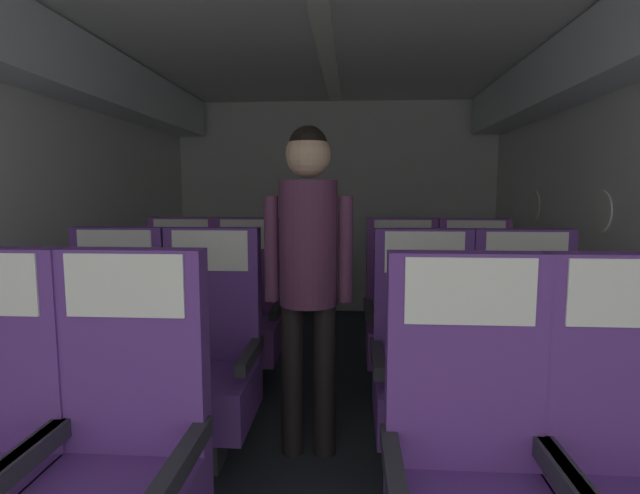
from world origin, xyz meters
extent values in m
cube|color=#23282D|center=(0.00, 2.74, -0.01)|extent=(3.67, 5.88, 0.02)
cube|color=silver|center=(-1.74, 2.74, 1.15)|extent=(0.08, 5.48, 2.30)
cube|color=silver|center=(0.00, 5.50, 1.15)|extent=(3.55, 0.06, 2.30)
cube|color=silver|center=(-1.55, 2.74, 2.08)|extent=(0.30, 5.26, 0.36)
cube|color=silver|center=(1.55, 2.74, 2.08)|extent=(0.30, 5.26, 0.36)
cube|color=white|center=(0.00, 2.74, 2.26)|extent=(0.12, 4.93, 0.02)
cylinder|color=white|center=(1.69, 3.29, 1.19)|extent=(0.01, 0.26, 0.26)
cylinder|color=white|center=(1.69, 4.39, 1.19)|extent=(0.01, 0.26, 0.26)
cube|color=#28282D|center=(-0.76, 1.49, 0.56)|extent=(0.05, 0.43, 0.06)
cube|color=#5B3384|center=(-0.52, 1.71, 0.80)|extent=(0.47, 0.09, 0.67)
cube|color=#28282D|center=(-0.30, 1.50, 0.56)|extent=(0.05, 0.43, 0.06)
cube|color=#28282D|center=(-0.75, 1.50, 0.56)|extent=(0.05, 0.43, 0.06)
cube|color=silver|center=(-0.52, 1.66, 1.03)|extent=(0.38, 0.01, 0.20)
cube|color=#5B3384|center=(0.99, 1.70, 0.80)|extent=(0.47, 0.09, 0.67)
cube|color=#28282D|center=(0.77, 1.49, 0.56)|extent=(0.05, 0.43, 0.06)
cube|color=silver|center=(0.99, 1.65, 1.03)|extent=(0.38, 0.01, 0.20)
cube|color=#5B3384|center=(0.53, 1.69, 0.80)|extent=(0.47, 0.09, 0.67)
cube|color=#28282D|center=(0.75, 1.49, 0.56)|extent=(0.05, 0.43, 0.06)
cube|color=#28282D|center=(0.30, 1.49, 0.56)|extent=(0.05, 0.43, 0.06)
cube|color=silver|center=(0.53, 1.64, 1.03)|extent=(0.38, 0.01, 0.20)
cube|color=#38383D|center=(-1.00, 2.39, 0.12)|extent=(0.17, 0.18, 0.23)
cube|color=#5B3384|center=(-1.00, 2.39, 0.35)|extent=(0.47, 0.51, 0.23)
cube|color=#5B3384|center=(-1.00, 2.60, 0.80)|extent=(0.47, 0.09, 0.67)
cube|color=#28282D|center=(-0.78, 2.39, 0.56)|extent=(0.05, 0.43, 0.06)
cube|color=#28282D|center=(-1.23, 2.39, 0.56)|extent=(0.05, 0.43, 0.06)
cube|color=silver|center=(-1.00, 2.55, 1.03)|extent=(0.38, 0.01, 0.20)
cube|color=#38383D|center=(-0.52, 2.39, 0.12)|extent=(0.17, 0.18, 0.23)
cube|color=#5B3384|center=(-0.52, 2.39, 0.35)|extent=(0.47, 0.51, 0.23)
cube|color=#5B3384|center=(-0.52, 2.60, 0.80)|extent=(0.47, 0.09, 0.67)
cube|color=#28282D|center=(-0.29, 2.39, 0.56)|extent=(0.05, 0.43, 0.06)
cube|color=#28282D|center=(-0.75, 2.39, 0.56)|extent=(0.05, 0.43, 0.06)
cube|color=silver|center=(-0.52, 2.55, 1.03)|extent=(0.38, 0.01, 0.20)
cube|color=#38383D|center=(1.01, 2.40, 0.12)|extent=(0.17, 0.18, 0.23)
cube|color=#5B3384|center=(1.01, 2.40, 0.35)|extent=(0.47, 0.51, 0.23)
cube|color=#5B3384|center=(1.01, 2.61, 0.80)|extent=(0.47, 0.09, 0.67)
cube|color=#28282D|center=(1.23, 2.40, 0.56)|extent=(0.05, 0.43, 0.06)
cube|color=#28282D|center=(0.78, 2.40, 0.56)|extent=(0.05, 0.43, 0.06)
cube|color=silver|center=(1.01, 2.56, 1.03)|extent=(0.38, 0.01, 0.20)
cube|color=#38383D|center=(0.53, 2.40, 0.12)|extent=(0.17, 0.18, 0.23)
cube|color=#5B3384|center=(0.53, 2.40, 0.35)|extent=(0.47, 0.51, 0.23)
cube|color=#5B3384|center=(0.53, 2.61, 0.80)|extent=(0.47, 0.09, 0.67)
cube|color=#28282D|center=(0.75, 2.40, 0.56)|extent=(0.05, 0.43, 0.06)
cube|color=#28282D|center=(0.30, 2.40, 0.56)|extent=(0.05, 0.43, 0.06)
cube|color=silver|center=(0.53, 2.56, 1.03)|extent=(0.38, 0.01, 0.20)
cube|color=#38383D|center=(-0.99, 3.30, 0.12)|extent=(0.17, 0.18, 0.23)
cube|color=#753D8E|center=(-0.99, 3.30, 0.35)|extent=(0.47, 0.51, 0.23)
cube|color=#753D8E|center=(-0.99, 3.51, 0.80)|extent=(0.47, 0.09, 0.67)
cube|color=#28282D|center=(-0.77, 3.30, 0.56)|extent=(0.05, 0.43, 0.06)
cube|color=#28282D|center=(-1.22, 3.30, 0.56)|extent=(0.05, 0.43, 0.06)
cube|color=silver|center=(-0.99, 3.46, 1.03)|extent=(0.38, 0.01, 0.20)
cube|color=#38383D|center=(-0.53, 3.31, 0.12)|extent=(0.17, 0.18, 0.23)
cube|color=#753D8E|center=(-0.53, 3.31, 0.35)|extent=(0.47, 0.51, 0.23)
cube|color=#753D8E|center=(-0.53, 3.52, 0.80)|extent=(0.47, 0.09, 0.67)
cube|color=#28282D|center=(-0.30, 3.31, 0.56)|extent=(0.05, 0.43, 0.06)
cube|color=#28282D|center=(-0.76, 3.31, 0.56)|extent=(0.05, 0.43, 0.06)
cube|color=silver|center=(-0.53, 3.47, 1.03)|extent=(0.38, 0.01, 0.20)
cube|color=#38383D|center=(1.00, 3.31, 0.12)|extent=(0.17, 0.18, 0.23)
cube|color=#753D8E|center=(1.00, 3.31, 0.35)|extent=(0.47, 0.51, 0.23)
cube|color=#753D8E|center=(1.00, 3.52, 0.80)|extent=(0.47, 0.09, 0.67)
cube|color=#28282D|center=(1.22, 3.31, 0.56)|extent=(0.05, 0.43, 0.06)
cube|color=#28282D|center=(0.77, 3.31, 0.56)|extent=(0.05, 0.43, 0.06)
cube|color=silver|center=(1.00, 3.47, 1.03)|extent=(0.38, 0.01, 0.20)
cube|color=#38383D|center=(0.52, 3.32, 0.12)|extent=(0.17, 0.18, 0.23)
cube|color=#753D8E|center=(0.52, 3.32, 0.35)|extent=(0.47, 0.51, 0.23)
cube|color=#753D8E|center=(0.52, 3.53, 0.80)|extent=(0.47, 0.09, 0.67)
cube|color=#28282D|center=(0.74, 3.32, 0.56)|extent=(0.05, 0.43, 0.06)
cube|color=#28282D|center=(0.29, 3.32, 0.56)|extent=(0.05, 0.43, 0.06)
cube|color=silver|center=(0.52, 3.48, 1.03)|extent=(0.38, 0.01, 0.20)
cylinder|color=black|center=(-0.11, 2.54, 0.38)|extent=(0.11, 0.11, 0.77)
cylinder|color=black|center=(0.05, 2.54, 0.38)|extent=(0.11, 0.11, 0.77)
cylinder|color=#5B2D4C|center=(-0.03, 2.54, 1.07)|extent=(0.28, 0.28, 0.60)
cylinder|color=#5B2D4C|center=(-0.21, 2.54, 1.04)|extent=(0.07, 0.07, 0.51)
cylinder|color=#5B2D4C|center=(0.15, 2.54, 1.04)|extent=(0.07, 0.07, 0.51)
sphere|color=tan|center=(-0.03, 2.54, 1.49)|extent=(0.22, 0.22, 0.22)
sphere|color=black|center=(-0.03, 2.54, 1.53)|extent=(0.18, 0.18, 0.18)
camera|label=1|loc=(0.18, 0.23, 1.32)|focal=27.15mm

